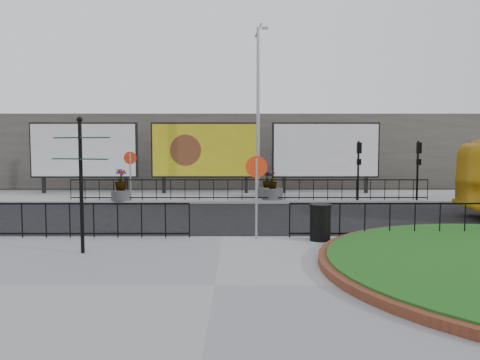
{
  "coord_description": "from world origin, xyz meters",
  "views": [
    {
      "loc": [
        0.49,
        -14.13,
        2.91
      ],
      "look_at": [
        0.52,
        2.28,
        1.68
      ],
      "focal_mm": 35.0,
      "sensor_mm": 36.0,
      "label": 1
    }
  ],
  "objects_px": {
    "fingerpost_sign": "(81,171)",
    "litter_bin": "(320,222)",
    "billboard_mid": "(205,151)",
    "planter_c": "(272,191)",
    "planter_a": "(121,188)",
    "planter_b": "(267,188)",
    "lamp_post": "(258,109)"
  },
  "relations": [
    {
      "from": "fingerpost_sign",
      "to": "litter_bin",
      "type": "distance_m",
      "value": 6.81
    },
    {
      "from": "billboard_mid",
      "to": "planter_c",
      "type": "height_order",
      "value": "billboard_mid"
    },
    {
      "from": "planter_a",
      "to": "litter_bin",
      "type": "bearing_deg",
      "value": -50.11
    },
    {
      "from": "fingerpost_sign",
      "to": "planter_c",
      "type": "bearing_deg",
      "value": 86.55
    },
    {
      "from": "litter_bin",
      "to": "planter_c",
      "type": "xyz_separation_m",
      "value": [
        -0.66,
        10.36,
        -0.09
      ]
    },
    {
      "from": "litter_bin",
      "to": "planter_b",
      "type": "distance_m",
      "value": 11.63
    },
    {
      "from": "billboard_mid",
      "to": "planter_a",
      "type": "distance_m",
      "value": 5.67
    },
    {
      "from": "planter_a",
      "to": "billboard_mid",
      "type": "bearing_deg",
      "value": 41.8
    },
    {
      "from": "planter_b",
      "to": "lamp_post",
      "type": "bearing_deg",
      "value": 180.0
    },
    {
      "from": "billboard_mid",
      "to": "planter_c",
      "type": "relative_size",
      "value": 4.32
    },
    {
      "from": "lamp_post",
      "to": "planter_c",
      "type": "relative_size",
      "value": 6.44
    },
    {
      "from": "lamp_post",
      "to": "fingerpost_sign",
      "type": "xyz_separation_m",
      "value": [
        -5.07,
        -13.19,
        -2.59
      ]
    },
    {
      "from": "fingerpost_sign",
      "to": "planter_b",
      "type": "relative_size",
      "value": 2.54
    },
    {
      "from": "lamp_post",
      "to": "planter_b",
      "type": "bearing_deg",
      "value": -0.0
    },
    {
      "from": "planter_a",
      "to": "planter_c",
      "type": "relative_size",
      "value": 1.11
    },
    {
      "from": "billboard_mid",
      "to": "litter_bin",
      "type": "relative_size",
      "value": 5.8
    },
    {
      "from": "lamp_post",
      "to": "planter_a",
      "type": "bearing_deg",
      "value": -167.13
    },
    {
      "from": "planter_a",
      "to": "planter_b",
      "type": "height_order",
      "value": "planter_a"
    },
    {
      "from": "planter_a",
      "to": "planter_b",
      "type": "relative_size",
      "value": 1.15
    },
    {
      "from": "planter_a",
      "to": "planter_b",
      "type": "bearing_deg",
      "value": 12.05
    },
    {
      "from": "billboard_mid",
      "to": "lamp_post",
      "type": "xyz_separation_m",
      "value": [
        3.01,
        -1.97,
        2.23
      ]
    },
    {
      "from": "planter_b",
      "to": "litter_bin",
      "type": "bearing_deg",
      "value": -85.74
    },
    {
      "from": "litter_bin",
      "to": "planter_c",
      "type": "relative_size",
      "value": 0.75
    },
    {
      "from": "planter_c",
      "to": "billboard_mid",
      "type": "bearing_deg",
      "value": 139.08
    },
    {
      "from": "planter_b",
      "to": "planter_c",
      "type": "distance_m",
      "value": 1.25
    },
    {
      "from": "fingerpost_sign",
      "to": "planter_a",
      "type": "height_order",
      "value": "fingerpost_sign"
    },
    {
      "from": "litter_bin",
      "to": "planter_b",
      "type": "relative_size",
      "value": 0.77
    },
    {
      "from": "litter_bin",
      "to": "planter_a",
      "type": "bearing_deg",
      "value": 129.89
    },
    {
      "from": "lamp_post",
      "to": "planter_c",
      "type": "distance_m",
      "value": 4.48
    },
    {
      "from": "billboard_mid",
      "to": "fingerpost_sign",
      "type": "xyz_separation_m",
      "value": [
        -2.07,
        -15.16,
        -0.36
      ]
    },
    {
      "from": "billboard_mid",
      "to": "fingerpost_sign",
      "type": "height_order",
      "value": "billboard_mid"
    },
    {
      "from": "lamp_post",
      "to": "litter_bin",
      "type": "relative_size",
      "value": 8.63
    }
  ]
}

